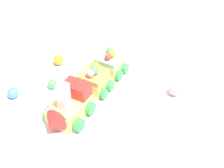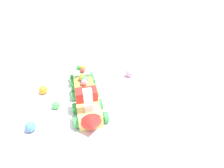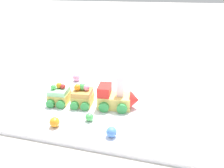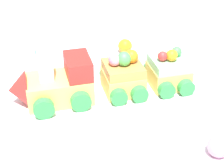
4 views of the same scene
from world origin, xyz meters
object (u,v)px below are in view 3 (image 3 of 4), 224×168
(cake_train_locomotive, at_px, (117,98))
(cake_car_mint, at_px, (59,96))
(gumball_green, at_px, (89,117))
(gumball_pink, at_px, (76,78))
(gumball_blue, at_px, (111,132))
(cake_car_caramel, at_px, (83,96))
(gumball_orange, at_px, (55,122))

(cake_train_locomotive, relative_size, cake_car_mint, 1.45)
(cake_car_mint, distance_m, gumball_green, 0.14)
(cake_car_mint, xyz_separation_m, gumball_pink, (-0.02, 0.17, -0.01))
(gumball_blue, bearing_deg, cake_train_locomotive, 98.15)
(cake_car_mint, relative_size, gumball_pink, 3.10)
(cake_car_mint, xyz_separation_m, gumball_green, (0.12, -0.07, -0.01))
(cake_car_caramel, height_order, cake_car_mint, cake_car_caramel)
(cake_train_locomotive, xyz_separation_m, cake_car_mint, (-0.18, -0.02, -0.00))
(gumball_green, bearing_deg, gumball_blue, -34.22)
(cake_car_mint, height_order, gumball_pink, cake_car_mint)
(cake_car_caramel, xyz_separation_m, gumball_pink, (-0.09, 0.16, -0.01))
(cake_train_locomotive, height_order, gumball_blue, cake_train_locomotive)
(gumball_green, height_order, gumball_pink, gumball_pink)
(cake_car_caramel, height_order, gumball_blue, cake_car_caramel)
(cake_train_locomotive, distance_m, gumball_orange, 0.19)
(cake_car_caramel, distance_m, gumball_pink, 0.18)
(gumball_blue, distance_m, gumball_green, 0.09)
(cake_car_mint, height_order, gumball_green, cake_car_mint)
(cake_car_caramel, bearing_deg, gumball_pink, 112.90)
(cake_train_locomotive, bearing_deg, cake_car_mint, 179.96)
(gumball_green, bearing_deg, cake_train_locomotive, 59.71)
(cake_car_mint, distance_m, gumball_blue, 0.23)
(cake_train_locomotive, relative_size, gumball_pink, 4.48)
(gumball_orange, bearing_deg, gumball_pink, 102.40)
(cake_train_locomotive, height_order, gumball_pink, cake_train_locomotive)
(gumball_orange, height_order, gumball_pink, gumball_pink)
(cake_car_mint, xyz_separation_m, gumball_orange, (0.05, -0.12, -0.01))
(cake_car_caramel, xyz_separation_m, gumball_orange, (-0.03, -0.13, -0.01))
(gumball_orange, distance_m, gumball_pink, 0.29)
(cake_car_caramel, bearing_deg, cake_car_mint, 179.96)
(cake_car_mint, bearing_deg, gumball_green, -36.64)
(cake_car_caramel, bearing_deg, gumball_green, -64.07)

